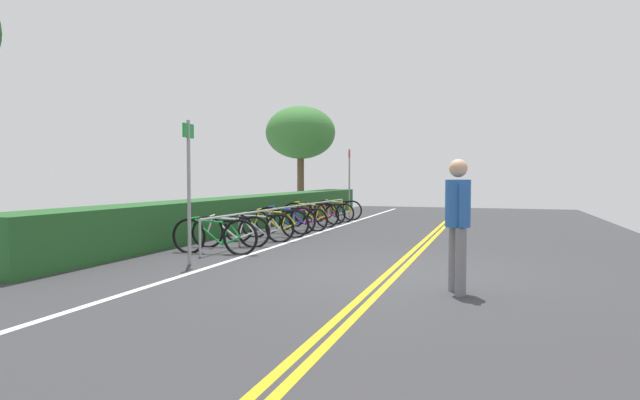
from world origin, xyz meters
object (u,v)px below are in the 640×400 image
(bike_rack, at_px, (293,211))
(bicycle_2, at_px, (259,228))
(pedestrian, at_px, (458,216))
(sign_post_far, at_px, (349,177))
(bicycle_4, at_px, (285,220))
(bicycle_8, at_px, (331,212))
(bicycle_1, at_px, (231,231))
(bicycle_0, at_px, (214,236))
(bicycle_9, at_px, (338,210))
(sign_post_near, at_px, (189,179))
(bicycle_7, at_px, (320,214))
(tree_mid, at_px, (301,133))
(bicycle_3, at_px, (275,223))
(bicycle_6, at_px, (310,215))
(bicycle_5, at_px, (300,219))

(bike_rack, relative_size, bicycle_2, 5.96)
(pedestrian, xyz_separation_m, sign_post_far, (11.84, 4.70, 0.52))
(bicycle_4, distance_m, bicycle_8, 3.82)
(bicycle_1, bearing_deg, bike_rack, -1.89)
(bicycle_0, height_order, pedestrian, pedestrian)
(bicycle_9, distance_m, sign_post_near, 9.89)
(bicycle_4, height_order, sign_post_far, sign_post_far)
(bicycle_7, bearing_deg, bicycle_4, -180.00)
(bicycle_2, height_order, pedestrian, pedestrian)
(bicycle_9, bearing_deg, tree_mid, 32.92)
(bike_rack, xyz_separation_m, bicycle_0, (-4.32, -0.05, -0.21))
(bicycle_8, xyz_separation_m, sign_post_near, (-8.91, -0.25, 1.16))
(bicycle_4, relative_size, bicycle_9, 0.99)
(bicycle_2, relative_size, bicycle_9, 0.94)
(bike_rack, bearing_deg, bicycle_3, -177.93)
(bike_rack, xyz_separation_m, bicycle_4, (-0.45, 0.06, -0.20))
(bicycle_0, relative_size, bicycle_7, 1.08)
(bicycle_6, relative_size, bicycle_7, 1.10)
(pedestrian, bearing_deg, bicycle_7, 28.82)
(bicycle_6, bearing_deg, bicycle_8, -2.02)
(bicycle_8, bearing_deg, bike_rack, 179.60)
(bicycle_3, height_order, pedestrian, pedestrian)
(bicycle_3, distance_m, bicycle_7, 3.82)
(bicycle_8, relative_size, sign_post_far, 0.64)
(bicycle_4, distance_m, bicycle_7, 2.89)
(bicycle_8, distance_m, sign_post_near, 8.99)
(bicycle_8, xyz_separation_m, bicycle_9, (0.91, 0.03, 0.03))
(bicycle_1, distance_m, bicycle_6, 4.84)
(bike_rack, height_order, sign_post_far, sign_post_far)
(bicycle_4, xyz_separation_m, tree_mid, (9.97, 3.34, 3.22))
(bicycle_2, distance_m, bicycle_8, 5.70)
(bicycle_1, bearing_deg, bicycle_2, -9.83)
(bicycle_6, distance_m, tree_mid, 9.28)
(bicycle_2, bearing_deg, bicycle_8, 0.44)
(sign_post_near, bearing_deg, bicycle_9, 1.67)
(bicycle_8, bearing_deg, bicycle_0, -179.82)
(bicycle_1, relative_size, bicycle_8, 0.99)
(bicycle_4, height_order, bicycle_5, bicycle_4)
(bicycle_0, distance_m, bicycle_3, 2.94)
(bicycle_6, height_order, pedestrian, pedestrian)
(bike_rack, relative_size, bicycle_0, 5.31)
(pedestrian, bearing_deg, bicycle_6, 31.59)
(bicycle_1, height_order, sign_post_far, sign_post_far)
(bicycle_3, height_order, tree_mid, tree_mid)
(bike_rack, distance_m, tree_mid, 10.55)
(bicycle_0, xyz_separation_m, bicycle_7, (6.76, 0.11, -0.01))
(bicycle_9, bearing_deg, bicycle_6, 179.29)
(bicycle_2, xyz_separation_m, bicycle_8, (5.70, 0.04, -0.01))
(bicycle_5, bearing_deg, bicycle_7, 2.36)
(bicycle_6, xyz_separation_m, bicycle_9, (2.79, -0.03, -0.03))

